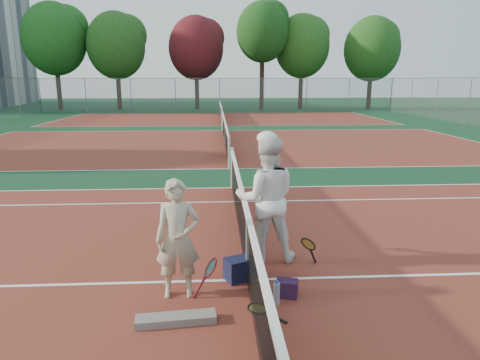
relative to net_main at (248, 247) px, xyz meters
name	(u,v)px	position (x,y,z in m)	size (l,w,h in m)	color
ground	(248,280)	(0.00, 0.00, -0.51)	(130.00, 130.00, 0.00)	#0E341B
court_main	(248,280)	(0.00, 0.00, -0.51)	(23.77, 10.97, 0.01)	maroon
court_far_a	(225,144)	(0.00, 13.50, -0.51)	(23.77, 10.97, 0.01)	maroon
court_far_b	(221,118)	(0.00, 27.00, -0.51)	(23.77, 10.97, 0.01)	maroon
net_main	(248,247)	(0.00, 0.00, 0.00)	(0.10, 10.98, 1.02)	black
net_far_a	(225,133)	(0.00, 13.50, 0.00)	(0.10, 10.98, 1.02)	black
net_far_b	(221,112)	(0.00, 27.00, 0.00)	(0.10, 10.98, 1.02)	black
fence_back	(220,95)	(0.00, 34.00, 0.99)	(32.00, 0.06, 3.00)	slate
player_a	(178,239)	(-0.96, -0.38, 0.29)	(0.59, 0.39, 1.61)	#B5A98C
player_b	(266,199)	(0.35, 0.77, 0.50)	(0.98, 0.77, 2.02)	white
racket_red	(211,278)	(-0.53, -0.43, -0.25)	(0.34, 0.27, 0.53)	maroon
racket_black_held	(308,253)	(0.96, 0.35, -0.25)	(0.36, 0.27, 0.51)	black
racket_spare	(258,309)	(0.07, -0.83, -0.49)	(0.60, 0.27, 0.03)	black
sports_bag_navy	(240,269)	(-0.11, 0.03, -0.34)	(0.42, 0.29, 0.33)	black
sports_bag_purple	(287,288)	(0.49, -0.51, -0.39)	(0.29, 0.20, 0.23)	#25102C
net_cover_canvas	(176,319)	(-0.94, -1.08, -0.46)	(0.96, 0.22, 0.10)	slate
water_bottle	(276,294)	(0.32, -0.72, -0.36)	(0.09, 0.09, 0.30)	#C9DEFF
tree_back_0	(54,39)	(-15.40, 37.15, 6.07)	(5.84, 5.84, 9.95)	#382314
tree_back_1	(116,46)	(-9.73, 37.19, 5.50)	(5.46, 5.46, 9.16)	#382314
tree_back_maroon	(196,48)	(-2.24, 38.43, 5.40)	(5.39, 5.39, 9.03)	#382314
tree_back_3	(262,32)	(4.13, 36.62, 6.73)	(4.92, 4.92, 10.11)	#382314
tree_back_4	(302,46)	(8.25, 38.08, 5.59)	(5.41, 5.41, 9.24)	#382314
tree_back_5	(372,49)	(15.08, 37.32, 5.29)	(5.46, 5.46, 8.96)	#382314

